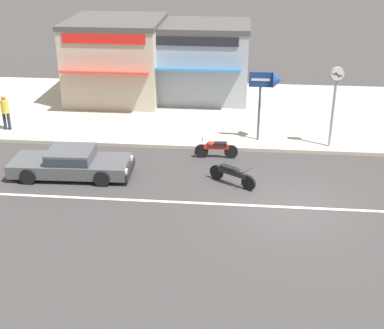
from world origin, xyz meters
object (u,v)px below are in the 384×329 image
(motorcycle_2, at_px, (216,148))
(arrow_signboard, at_px, (273,83))
(motorcycle_1, at_px, (233,174))
(street_clock, at_px, (335,90))
(shopfront_far_kios, at_px, (117,59))
(pedestrian_mid_kerb, at_px, (5,110))
(shopfront_mid_block, at_px, (186,60))
(sedan_dark_grey_0, at_px, (71,162))

(motorcycle_2, height_order, arrow_signboard, arrow_signboard)
(motorcycle_1, xyz_separation_m, motorcycle_2, (-0.74, 2.41, -0.01))
(street_clock, height_order, shopfront_far_kios, shopfront_far_kios)
(pedestrian_mid_kerb, bearing_deg, shopfront_mid_block, 38.62)
(sedan_dark_grey_0, xyz_separation_m, shopfront_mid_block, (3.26, 10.21, 1.58))
(sedan_dark_grey_0, xyz_separation_m, motorcycle_2, (5.33, 2.19, -0.12))
(street_clock, bearing_deg, pedestrian_mid_kerb, 177.51)
(sedan_dark_grey_0, height_order, street_clock, street_clock)
(shopfront_mid_block, bearing_deg, street_clock, -44.38)
(sedan_dark_grey_0, relative_size, shopfront_mid_block, 0.68)
(arrow_signboard, distance_m, shopfront_far_kios, 9.77)
(motorcycle_1, relative_size, shopfront_mid_block, 0.25)
(sedan_dark_grey_0, relative_size, street_clock, 1.35)
(shopfront_mid_block, bearing_deg, shopfront_far_kios, -172.06)
(sedan_dark_grey_0, bearing_deg, pedestrian_mid_kerb, 135.73)
(sedan_dark_grey_0, relative_size, motorcycle_2, 2.59)
(motorcycle_2, bearing_deg, shopfront_far_kios, 127.04)
(motorcycle_1, distance_m, motorcycle_2, 2.52)
(motorcycle_1, height_order, shopfront_mid_block, shopfront_mid_block)
(shopfront_mid_block, bearing_deg, arrow_signboard, -55.44)
(sedan_dark_grey_0, height_order, pedestrian_mid_kerb, pedestrian_mid_kerb)
(shopfront_mid_block, distance_m, shopfront_far_kios, 3.64)
(street_clock, bearing_deg, motorcycle_1, -136.57)
(arrow_signboard, height_order, shopfront_mid_block, shopfront_mid_block)
(motorcycle_2, height_order, street_clock, street_clock)
(motorcycle_2, bearing_deg, arrow_signboard, 38.78)
(sedan_dark_grey_0, height_order, motorcycle_1, sedan_dark_grey_0)
(shopfront_mid_block, relative_size, shopfront_far_kios, 1.14)
(arrow_signboard, xyz_separation_m, shopfront_mid_block, (-4.29, 6.23, -0.57))
(motorcycle_2, distance_m, shopfront_mid_block, 8.45)
(motorcycle_1, xyz_separation_m, street_clock, (3.98, 3.77, 2.17))
(street_clock, xyz_separation_m, arrow_signboard, (-2.51, 0.42, 0.09))
(motorcycle_2, xyz_separation_m, shopfront_far_kios, (-5.67, 7.52, 1.80))
(shopfront_far_kios, bearing_deg, arrow_signboard, -35.98)
(motorcycle_1, relative_size, pedestrian_mid_kerb, 1.06)
(motorcycle_2, xyz_separation_m, street_clock, (4.73, 1.37, 2.18))
(motorcycle_1, height_order, arrow_signboard, arrow_signboard)
(street_clock, height_order, arrow_signboard, street_clock)
(motorcycle_1, xyz_separation_m, shopfront_mid_block, (-2.82, 10.43, 1.69))
(motorcycle_2, relative_size, street_clock, 0.52)
(motorcycle_1, bearing_deg, street_clock, 43.43)
(sedan_dark_grey_0, xyz_separation_m, street_clock, (10.06, 3.56, 2.06))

